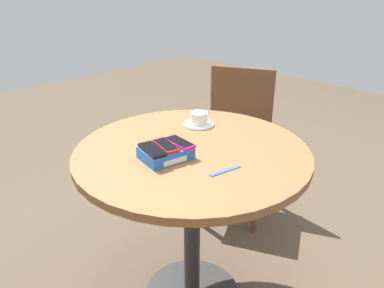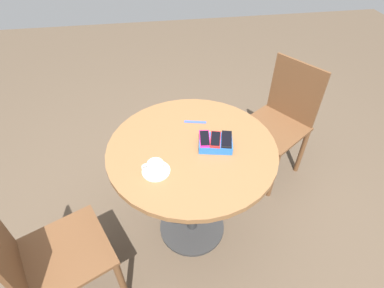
% 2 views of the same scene
% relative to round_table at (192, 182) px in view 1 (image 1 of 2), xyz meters
% --- Properties ---
extents(round_table, '(0.91, 0.91, 0.77)m').
position_rel_round_table_xyz_m(round_table, '(0.00, 0.00, 0.00)').
color(round_table, '#2D2D2D').
rests_on(round_table, ground_plane).
extents(phone_box, '(0.20, 0.16, 0.04)m').
position_rel_round_table_xyz_m(phone_box, '(-0.12, 0.01, 0.17)').
color(phone_box, blue).
rests_on(phone_box, round_table).
extents(phone_black, '(0.08, 0.14, 0.01)m').
position_rel_round_table_xyz_m(phone_black, '(-0.18, 0.02, 0.20)').
color(phone_black, black).
rests_on(phone_black, phone_box).
extents(phone_red, '(0.08, 0.13, 0.01)m').
position_rel_round_table_xyz_m(phone_red, '(-0.12, 0.01, 0.20)').
color(phone_red, red).
rests_on(phone_red, phone_box).
extents(phone_magenta, '(0.07, 0.14, 0.01)m').
position_rel_round_table_xyz_m(phone_magenta, '(-0.07, 0.00, 0.20)').
color(phone_magenta, '#D11975').
rests_on(phone_magenta, phone_box).
extents(saucer, '(0.14, 0.14, 0.01)m').
position_rel_round_table_xyz_m(saucer, '(0.20, 0.15, 0.15)').
color(saucer, silver).
rests_on(saucer, round_table).
extents(coffee_cup, '(0.11, 0.08, 0.05)m').
position_rel_round_table_xyz_m(coffee_cup, '(0.20, 0.15, 0.18)').
color(coffee_cup, silver).
rests_on(coffee_cup, saucer).
extents(lanyard_strap, '(0.13, 0.04, 0.00)m').
position_rel_round_table_xyz_m(lanyard_strap, '(-0.05, -0.21, 0.15)').
color(lanyard_strap, blue).
rests_on(lanyard_strap, round_table).
extents(chair_near_window, '(0.55, 0.55, 0.87)m').
position_rel_round_table_xyz_m(chair_near_window, '(0.75, 0.35, -0.16)').
color(chair_near_window, brown).
rests_on(chair_near_window, ground_plane).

